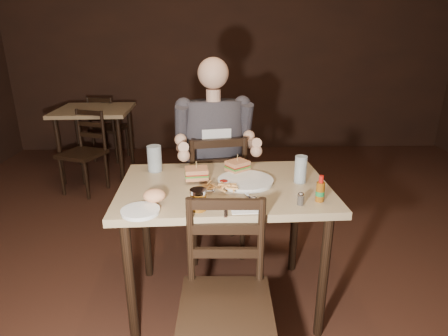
{
  "coord_description": "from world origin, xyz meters",
  "views": [
    {
      "loc": [
        -0.32,
        -1.71,
        1.54
      ],
      "look_at": [
        -0.25,
        0.23,
        0.85
      ],
      "focal_mm": 30.0,
      "sensor_mm": 36.0,
      "label": 1
    }
  ],
  "objects_px": {
    "dinner_plate": "(245,182)",
    "glass_left": "(155,159)",
    "syrup_dispenser": "(198,200)",
    "glass_right": "(301,169)",
    "hot_sauce": "(320,189)",
    "chair_near": "(226,307)",
    "bg_chair_near": "(82,154)",
    "bg_table": "(95,116)",
    "chair_far": "(214,194)",
    "bg_chair_far": "(109,128)",
    "diner": "(215,130)",
    "side_plate": "(141,212)",
    "main_table": "(224,199)"
  },
  "relations": [
    {
      "from": "bg_table",
      "to": "chair_far",
      "type": "xyz_separation_m",
      "value": [
        1.32,
        -1.72,
        -0.22
      ]
    },
    {
      "from": "bg_chair_far",
      "to": "main_table",
      "type": "bearing_deg",
      "value": 130.26
    },
    {
      "from": "bg_chair_far",
      "to": "glass_left",
      "type": "xyz_separation_m",
      "value": [
        0.97,
        -2.63,
        0.43
      ]
    },
    {
      "from": "dinner_plate",
      "to": "side_plate",
      "type": "bearing_deg",
      "value": -145.74
    },
    {
      "from": "bg_chair_near",
      "to": "syrup_dispenser",
      "type": "relative_size",
      "value": 8.05
    },
    {
      "from": "chair_near",
      "to": "diner",
      "type": "xyz_separation_m",
      "value": [
        -0.03,
        1.12,
        0.51
      ]
    },
    {
      "from": "chair_far",
      "to": "diner",
      "type": "height_order",
      "value": "diner"
    },
    {
      "from": "chair_far",
      "to": "chair_near",
      "type": "bearing_deg",
      "value": 82.24
    },
    {
      "from": "chair_near",
      "to": "side_plate",
      "type": "relative_size",
      "value": 4.97
    },
    {
      "from": "bg_table",
      "to": "diner",
      "type": "distance_m",
      "value": 2.23
    },
    {
      "from": "glass_left",
      "to": "glass_right",
      "type": "height_order",
      "value": "glass_left"
    },
    {
      "from": "bg_chair_near",
      "to": "glass_right",
      "type": "relative_size",
      "value": 5.44
    },
    {
      "from": "bg_chair_far",
      "to": "chair_near",
      "type": "bearing_deg",
      "value": 126.18
    },
    {
      "from": "dinner_plate",
      "to": "glass_left",
      "type": "xyz_separation_m",
      "value": [
        -0.53,
        0.22,
        0.07
      ]
    },
    {
      "from": "bg_table",
      "to": "hot_sauce",
      "type": "relative_size",
      "value": 6.07
    },
    {
      "from": "bg_chair_far",
      "to": "glass_right",
      "type": "height_order",
      "value": "glass_right"
    },
    {
      "from": "main_table",
      "to": "glass_right",
      "type": "bearing_deg",
      "value": 3.21
    },
    {
      "from": "hot_sauce",
      "to": "bg_table",
      "type": "bearing_deg",
      "value": 125.78
    },
    {
      "from": "dinner_plate",
      "to": "syrup_dispenser",
      "type": "relative_size",
      "value": 2.92
    },
    {
      "from": "dinner_plate",
      "to": "glass_right",
      "type": "xyz_separation_m",
      "value": [
        0.3,
        0.0,
        0.07
      ]
    },
    {
      "from": "bg_chair_near",
      "to": "side_plate",
      "type": "relative_size",
      "value": 4.73
    },
    {
      "from": "bg_table",
      "to": "bg_chair_far",
      "type": "relative_size",
      "value": 0.98
    },
    {
      "from": "dinner_plate",
      "to": "glass_left",
      "type": "bearing_deg",
      "value": 157.61
    },
    {
      "from": "glass_right",
      "to": "hot_sauce",
      "type": "height_order",
      "value": "glass_right"
    },
    {
      "from": "chair_near",
      "to": "glass_left",
      "type": "height_order",
      "value": "glass_left"
    },
    {
      "from": "chair_near",
      "to": "bg_chair_near",
      "type": "relative_size",
      "value": 1.05
    },
    {
      "from": "glass_right",
      "to": "syrup_dispenser",
      "type": "bearing_deg",
      "value": -149.36
    },
    {
      "from": "bg_table",
      "to": "syrup_dispenser",
      "type": "bearing_deg",
      "value": -64.63
    },
    {
      "from": "main_table",
      "to": "bg_table",
      "type": "height_order",
      "value": "same"
    },
    {
      "from": "glass_right",
      "to": "hot_sauce",
      "type": "xyz_separation_m",
      "value": [
        0.04,
        -0.25,
        -0.01
      ]
    },
    {
      "from": "chair_near",
      "to": "diner",
      "type": "distance_m",
      "value": 1.23
    },
    {
      "from": "bg_chair_far",
      "to": "dinner_plate",
      "type": "xyz_separation_m",
      "value": [
        1.49,
        -2.85,
        0.36
      ]
    },
    {
      "from": "glass_left",
      "to": "side_plate",
      "type": "bearing_deg",
      "value": -89.08
    },
    {
      "from": "syrup_dispenser",
      "to": "side_plate",
      "type": "xyz_separation_m",
      "value": [
        -0.27,
        -0.03,
        -0.04
      ]
    },
    {
      "from": "chair_far",
      "to": "syrup_dispenser",
      "type": "distance_m",
      "value": 0.97
    },
    {
      "from": "diner",
      "to": "glass_right",
      "type": "relative_size",
      "value": 6.17
    },
    {
      "from": "chair_far",
      "to": "chair_near",
      "type": "xyz_separation_m",
      "value": [
        0.04,
        -1.17,
        -0.03
      ]
    },
    {
      "from": "bg_table",
      "to": "chair_near",
      "type": "distance_m",
      "value": 3.21
    },
    {
      "from": "bg_chair_far",
      "to": "dinner_plate",
      "type": "relative_size",
      "value": 2.78
    },
    {
      "from": "diner",
      "to": "syrup_dispenser",
      "type": "bearing_deg",
      "value": -105.49
    },
    {
      "from": "glass_right",
      "to": "hot_sauce",
      "type": "bearing_deg",
      "value": -81.18
    },
    {
      "from": "bg_chair_near",
      "to": "glass_right",
      "type": "distance_m",
      "value": 2.54
    },
    {
      "from": "chair_near",
      "to": "dinner_plate",
      "type": "distance_m",
      "value": 0.7
    },
    {
      "from": "bg_chair_near",
      "to": "syrup_dispenser",
      "type": "height_order",
      "value": "syrup_dispenser"
    },
    {
      "from": "chair_near",
      "to": "glass_right",
      "type": "height_order",
      "value": "glass_right"
    },
    {
      "from": "chair_far",
      "to": "side_plate",
      "type": "relative_size",
      "value": 5.28
    },
    {
      "from": "bg_chair_far",
      "to": "side_plate",
      "type": "relative_size",
      "value": 4.77
    },
    {
      "from": "syrup_dispenser",
      "to": "glass_right",
      "type": "bearing_deg",
      "value": 28.9
    },
    {
      "from": "chair_near",
      "to": "bg_chair_near",
      "type": "height_order",
      "value": "chair_near"
    },
    {
      "from": "chair_far",
      "to": "hot_sauce",
      "type": "relative_size",
      "value": 6.84
    }
  ]
}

